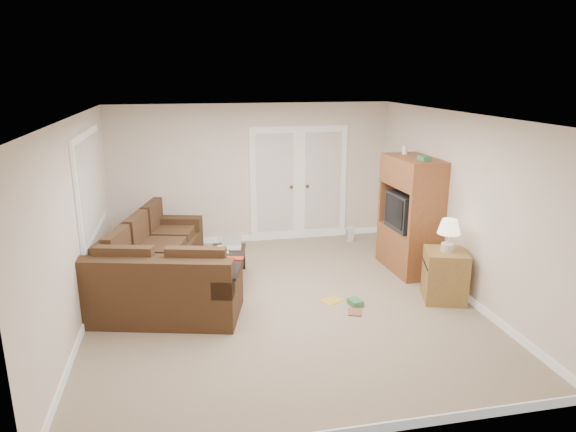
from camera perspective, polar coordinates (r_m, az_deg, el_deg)
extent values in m
plane|color=tan|center=(7.06, -0.73, -9.58)|extent=(5.50, 5.50, 0.00)
cube|color=silver|center=(6.40, -0.80, 11.09)|extent=(5.00, 5.50, 0.02)
cube|color=silver|center=(6.64, -22.46, -0.93)|extent=(0.02, 5.50, 2.50)
cube|color=silver|center=(7.49, 18.38, 1.26)|extent=(0.02, 5.50, 2.50)
cube|color=silver|center=(9.27, -3.98, 4.68)|extent=(5.00, 0.02, 2.50)
cube|color=silver|center=(4.11, 6.59, -9.78)|extent=(5.00, 0.02, 2.50)
cube|color=silver|center=(9.35, -1.50, 3.39)|extent=(0.90, 0.04, 2.13)
cube|color=silver|center=(9.54, 3.84, 3.62)|extent=(0.90, 0.04, 2.13)
cube|color=white|center=(9.31, -1.47, 3.66)|extent=(0.68, 0.02, 1.80)
cube|color=white|center=(9.51, 3.89, 3.88)|extent=(0.68, 0.02, 1.80)
cube|color=silver|center=(7.52, -21.14, 3.41)|extent=(0.04, 1.92, 1.42)
cube|color=white|center=(7.52, -20.95, 3.42)|extent=(0.02, 1.74, 1.24)
cube|color=#422B19|center=(7.99, -14.42, -5.29)|extent=(1.50, 2.56, 0.44)
cube|color=#422B19|center=(7.96, -17.01, -2.20)|extent=(0.83, 2.39, 0.45)
cube|color=#422B19|center=(8.87, -12.60, -0.81)|extent=(0.97, 0.47, 0.23)
cube|color=#4A311D|center=(7.88, -13.98, -3.40)|extent=(1.17, 2.38, 0.13)
cube|color=#422B19|center=(6.80, -13.49, -9.02)|extent=(2.05, 1.37, 0.44)
cube|color=#422B19|center=(6.33, -14.59, -6.65)|extent=(1.88, 0.70, 0.45)
cube|color=#422B19|center=(6.50, -6.72, -6.67)|extent=(0.47, 0.97, 0.23)
cube|color=#4A311D|center=(6.77, -13.45, -6.56)|extent=(1.87, 1.04, 0.13)
cube|color=black|center=(6.45, -6.75, -5.60)|extent=(0.53, 0.89, 0.03)
cube|color=#A82511|center=(6.65, -6.45, -4.72)|extent=(0.35, 0.20, 0.02)
cube|color=black|center=(7.65, -6.83, -4.42)|extent=(0.68, 1.10, 0.05)
cube|color=black|center=(7.74, -6.76, -6.21)|extent=(0.60, 1.01, 0.03)
cylinder|color=white|center=(7.59, -7.58, -3.85)|extent=(0.08, 0.08, 0.15)
cylinder|color=#A82511|center=(7.54, -7.62, -2.85)|extent=(0.01, 0.01, 0.13)
cube|color=#30629E|center=(7.37, -6.89, -4.69)|extent=(0.22, 0.15, 0.08)
cube|color=white|center=(7.56, -6.89, -4.49)|extent=(0.43, 0.61, 0.00)
cube|color=brown|center=(8.30, 13.27, -3.58)|extent=(0.67, 1.14, 0.67)
cube|color=brown|center=(7.99, 13.82, 4.75)|extent=(0.67, 1.14, 0.45)
cube|color=black|center=(8.12, 13.40, 0.50)|extent=(0.57, 0.69, 0.56)
cube|color=black|center=(7.99, 11.68, 0.53)|extent=(0.04, 0.58, 0.45)
cube|color=#387D48|center=(7.71, 14.91, 6.23)|extent=(0.14, 0.21, 0.07)
cylinder|color=white|center=(8.24, 12.86, 7.17)|extent=(0.08, 0.08, 0.13)
cube|color=olive|center=(7.33, 17.04, -6.34)|extent=(0.68, 0.68, 0.70)
cylinder|color=beige|center=(7.19, 17.29, -3.34)|extent=(0.17, 0.17, 0.11)
cylinder|color=beige|center=(7.15, 17.38, -2.36)|extent=(0.03, 0.03, 0.15)
cone|color=white|center=(7.10, 17.48, -1.11)|extent=(0.30, 0.30, 0.19)
cube|color=white|center=(9.54, 6.91, -2.02)|extent=(0.12, 0.11, 0.26)
cube|color=gold|center=(7.13, 4.86, -9.34)|extent=(0.34, 0.32, 0.01)
cube|color=#387D48|center=(7.03, 7.50, -9.49)|extent=(0.19, 0.23, 0.08)
imported|color=brown|center=(6.84, 6.71, -10.49)|extent=(0.24, 0.27, 0.02)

